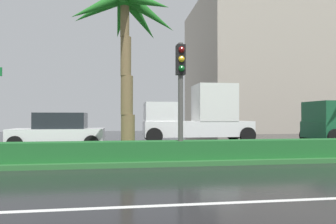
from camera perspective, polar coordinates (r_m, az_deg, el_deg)
The scene contains 5 objects.
palm_tree_centre_left at distance 12.17m, azimuth -7.89°, elevation 16.33°, with size 4.16×4.28×6.38m.
traffic_signal_median_right at distance 9.99m, azimuth 2.35°, elevation 6.07°, with size 0.28×0.43×3.76m.
car_in_traffic_third at distance 15.72m, azimuth -19.46°, elevation -3.39°, with size 4.30×2.02×1.72m.
box_truck_lead at distance 18.67m, azimuth 5.59°, elevation -0.81°, with size 6.40×2.64×3.46m.
building_far_right at distance 37.50m, azimuth 20.11°, elevation 7.66°, with size 19.31×14.24×14.09m.
Camera 1 is at (5.08, -3.31, 1.54)m, focal length 33.05 mm.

